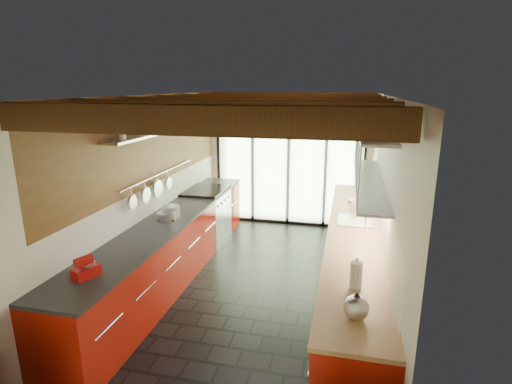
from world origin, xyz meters
TOP-DOWN VIEW (x-y plane):
  - ground at (0.00, 0.00)m, footprint 5.50×5.50m
  - room_shell at (0.00, 0.00)m, footprint 5.50×5.50m
  - ceiling_beams at (-0.00, 0.38)m, footprint 3.14×5.06m
  - glass_door at (0.00, 2.69)m, footprint 2.95×0.10m
  - left_counter at (-1.28, 0.00)m, footprint 0.68×5.00m
  - range_stove at (-1.28, 1.45)m, footprint 0.66×0.90m
  - right_counter at (1.27, 0.00)m, footprint 0.68×5.00m
  - sink_assembly at (1.29, 0.40)m, footprint 0.45×0.52m
  - upper_cabinets_right at (1.43, 0.30)m, footprint 0.34×3.00m
  - left_wall_fixtures at (-1.47, 0.14)m, footprint 0.28×2.60m
  - stand_mixer at (-1.27, -1.90)m, footprint 0.23×0.28m
  - pot_large at (-1.27, -0.00)m, footprint 0.27×0.27m
  - pot_small at (-1.27, -0.12)m, footprint 0.28×0.28m
  - cutting_board at (-1.27, -0.07)m, footprint 0.28×0.34m
  - kettle at (1.27, -2.03)m, footprint 0.27×0.28m
  - paper_towel at (1.27, -1.53)m, footprint 0.14×0.14m
  - soap_bottle at (1.27, 0.87)m, footprint 0.11×0.11m
  - bowl at (1.27, 1.35)m, footprint 0.29×0.29m

SIDE VIEW (x-z plane):
  - ground at x=0.00m, z-range 0.00..0.00m
  - right_counter at x=1.27m, z-range 0.00..0.92m
  - left_counter at x=-1.28m, z-range 0.00..0.92m
  - range_stove at x=-1.28m, z-range -0.01..0.96m
  - cutting_board at x=-1.27m, z-range 0.92..0.95m
  - bowl at x=1.27m, z-range 0.92..0.98m
  - sink_assembly at x=1.29m, z-range 0.75..1.17m
  - pot_small at x=-1.27m, z-range 0.92..1.02m
  - pot_large at x=-1.27m, z-range 0.92..1.08m
  - stand_mixer at x=-1.27m, z-range 0.90..1.12m
  - soap_bottle at x=1.27m, z-range 0.92..1.11m
  - kettle at x=1.27m, z-range 0.91..1.14m
  - paper_towel at x=1.27m, z-range 0.90..1.20m
  - room_shell at x=0.00m, z-range -1.10..4.40m
  - glass_door at x=0.00m, z-range 0.21..3.11m
  - upper_cabinets_right at x=1.43m, z-range 0.35..3.35m
  - left_wall_fixtures at x=-1.47m, z-range 1.40..2.36m
  - ceiling_beams at x=0.00m, z-range 0.01..4.91m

